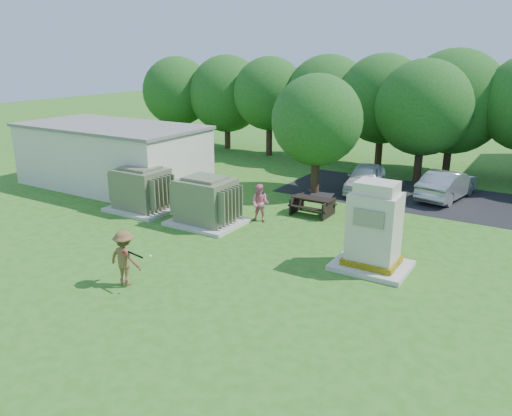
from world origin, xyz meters
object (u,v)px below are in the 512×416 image
Objects in this scene: transformer_left at (142,190)px; generator_cabinet at (374,231)px; transformer_right at (206,202)px; picnic_table at (312,204)px; car_silver_a at (447,185)px; batter at (125,258)px; car_white at (365,178)px; person_at_picnic at (260,203)px.

transformer_left is 0.99× the size of generator_cabinet.
picnic_table is at bearing 47.06° from transformer_right.
transformer_right reaches higher than car_silver_a.
batter is at bearing -101.57° from picnic_table.
car_white reaches higher than picnic_table.
generator_cabinet reaches higher than transformer_left.
car_silver_a is at bearing 51.60° from picnic_table.
transformer_left is 11.29m from generator_cabinet.
car_silver_a is at bearing -116.07° from batter.
car_white is (7.65, 8.63, -0.25)m from transformer_left.
generator_cabinet is (7.56, -0.73, 0.36)m from transformer_right.
transformer_left reaches higher than person_at_picnic.
person_at_picnic is (5.52, 1.43, -0.14)m from transformer_left.
picnic_table is 0.44× the size of car_white.
car_white is 4.05m from car_silver_a.
transformer_right is 1.81× the size of person_at_picnic.
transformer_right is 7.60m from generator_cabinet.
batter is (1.35, -5.99, -0.08)m from transformer_right.
batter is 7.44m from person_at_picnic.
picnic_table is (-4.26, 4.28, -0.84)m from generator_cabinet.
transformer_right is 0.71× the size of car_white.
transformer_right is 12.30m from car_silver_a.
batter is at bearing -103.10° from person_at_picnic.
car_white is at bearing 21.20° from car_silver_a.
transformer_right is 0.68× the size of car_silver_a.
transformer_left is 7.87m from picnic_table.
transformer_left is 1.81× the size of person_at_picnic.
generator_cabinet is (11.26, -0.73, 0.36)m from transformer_left.
car_silver_a is (7.93, 9.39, -0.25)m from transformer_right.
car_silver_a is at bearing 87.89° from generator_cabinet.
generator_cabinet is at bearing -45.16° from picnic_table.
batter is 14.86m from car_white.
batter is (-1.95, -9.55, 0.40)m from picnic_table.
transformer_left reaches higher than batter.
transformer_right reaches higher than car_white.
person_at_picnic is at bearing 38.19° from transformer_right.
car_white is at bearing 64.05° from person_at_picnic.
transformer_left is at bearing -52.78° from batter.
generator_cabinet reaches higher than batter.
person_at_picnic is (1.82, 1.43, -0.14)m from transformer_right.
transformer_left is at bearing -153.11° from picnic_table.
transformer_right is at bearing 174.51° from generator_cabinet.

